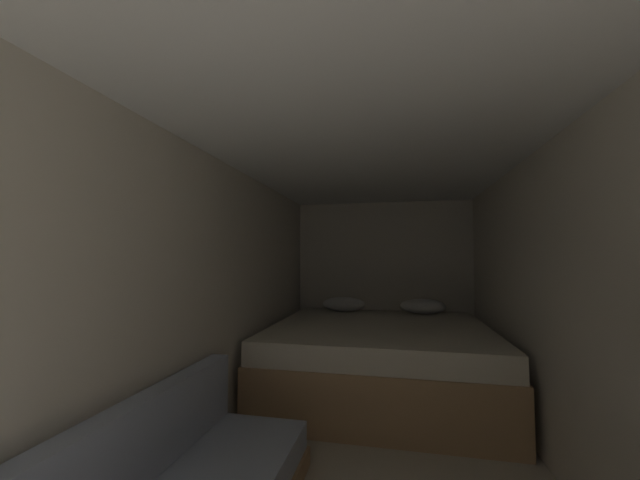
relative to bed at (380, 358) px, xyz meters
name	(u,v)px	position (x,y,z in m)	size (l,w,h in m)	color
wall_back	(383,282)	(0.00, 1.09, 0.71)	(2.37, 0.05, 2.13)	beige
wall_left	(200,304)	(-1.16, -1.50, 0.71)	(0.05, 5.13, 2.13)	beige
wall_right	(578,315)	(1.16, -1.50, 0.71)	(0.05, 5.13, 2.13)	beige
ceiling_slab	(367,137)	(0.00, -1.50, 1.80)	(2.37, 5.13, 0.05)	white
bed	(380,358)	(0.00, 0.00, 0.00)	(2.15, 2.07, 0.89)	tan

